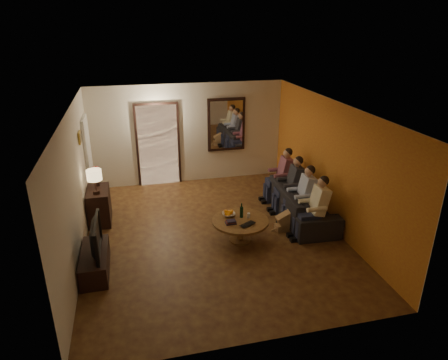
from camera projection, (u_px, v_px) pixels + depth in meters
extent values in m
cube|color=#401B11|center=(213.00, 234.00, 8.14)|extent=(5.00, 6.00, 0.01)
cube|color=white|center=(212.00, 108.00, 7.16)|extent=(5.00, 6.00, 0.01)
cube|color=beige|center=(189.00, 134.00, 10.35)|extent=(5.00, 0.02, 2.60)
cube|color=beige|center=(262.00, 261.00, 4.95)|extent=(5.00, 0.02, 2.60)
cube|color=beige|center=(75.00, 187.00, 7.11)|extent=(0.02, 6.00, 2.60)
cube|color=beige|center=(331.00, 165.00, 8.19)|extent=(0.02, 6.00, 2.60)
cube|color=#C25421|center=(331.00, 165.00, 8.19)|extent=(0.01, 6.00, 2.60)
cube|color=#FFE0A5|center=(158.00, 146.00, 10.26)|extent=(1.00, 0.06, 2.10)
cube|color=black|center=(158.00, 146.00, 10.25)|extent=(1.12, 0.04, 2.22)
cube|color=silver|center=(168.00, 150.00, 10.37)|extent=(0.45, 0.03, 1.70)
cube|color=black|center=(226.00, 125.00, 10.46)|extent=(1.00, 0.05, 1.40)
cube|color=white|center=(227.00, 125.00, 10.43)|extent=(0.86, 0.02, 1.26)
cube|color=white|center=(89.00, 160.00, 9.30)|extent=(0.06, 0.85, 2.04)
cube|color=#B28C33|center=(80.00, 137.00, 8.08)|extent=(0.03, 0.28, 0.24)
cube|color=brown|center=(81.00, 137.00, 8.08)|extent=(0.01, 0.22, 0.18)
cube|color=black|center=(99.00, 206.00, 8.54)|extent=(0.45, 0.83, 0.74)
cube|color=black|center=(95.00, 262.00, 6.88)|extent=(0.45, 1.17, 0.39)
imported|color=black|center=(92.00, 237.00, 6.70)|extent=(1.01, 0.13, 0.58)
imported|color=black|center=(301.00, 202.00, 8.76)|extent=(2.39, 1.03, 0.68)
cylinder|color=brown|center=(240.00, 230.00, 7.85)|extent=(1.34, 1.34, 0.45)
imported|color=white|center=(229.00, 214.00, 7.91)|extent=(0.26, 0.26, 0.06)
cylinder|color=silver|center=(249.00, 215.00, 7.83)|extent=(0.06, 0.06, 0.10)
imported|color=black|center=(249.00, 225.00, 7.53)|extent=(0.39, 0.35, 0.03)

